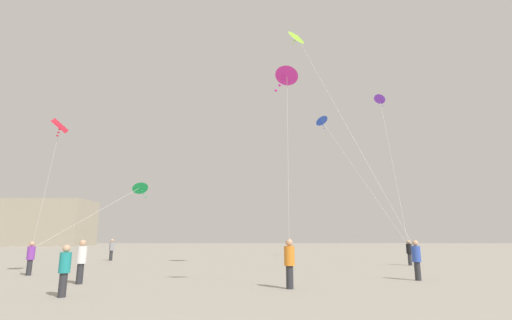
# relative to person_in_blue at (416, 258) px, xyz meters

# --- Properties ---
(person_in_blue) EXTENTS (0.38, 0.38, 1.75)m
(person_in_blue) POSITION_rel_person_in_blue_xyz_m (0.00, 0.00, 0.00)
(person_in_blue) COLOR #2D2D33
(person_in_blue) RESTS_ON ground_plane
(person_in_white) EXTENTS (0.39, 0.39, 1.78)m
(person_in_white) POSITION_rel_person_in_blue_xyz_m (-14.46, -1.25, 0.01)
(person_in_white) COLOR #2D2D33
(person_in_white) RESTS_ON ground_plane
(person_in_purple) EXTENTS (0.37, 0.37, 1.68)m
(person_in_purple) POSITION_rel_person_in_blue_xyz_m (-18.70, 2.39, -0.04)
(person_in_purple) COLOR #2D2D33
(person_in_purple) RESTS_ON ground_plane
(person_in_teal) EXTENTS (0.35, 0.35, 1.63)m
(person_in_teal) POSITION_rel_person_in_blue_xyz_m (-13.40, -4.73, -0.07)
(person_in_teal) COLOR #2D2D33
(person_in_teal) RESTS_ON ground_plane
(person_in_black) EXTENTS (0.38, 0.38, 1.72)m
(person_in_black) POSITION_rel_person_in_blue_xyz_m (3.57, 9.45, -0.02)
(person_in_black) COLOR #2D2D33
(person_in_black) RESTS_ON ground_plane
(person_in_grey) EXTENTS (0.39, 0.39, 1.80)m
(person_in_grey) POSITION_rel_person_in_blue_xyz_m (-19.49, 15.37, 0.03)
(person_in_grey) COLOR #2D2D33
(person_in_grey) RESTS_ON ground_plane
(person_in_orange) EXTENTS (0.40, 0.40, 1.82)m
(person_in_orange) POSITION_rel_person_in_blue_xyz_m (-5.97, -2.77, 0.04)
(person_in_orange) COLOR #2D2D33
(person_in_orange) RESTS_ON ground_plane
(kite_cobalt_diamond) EXTENTS (5.71, 5.20, 11.10)m
(kite_cobalt_diamond) POSITION_rel_person_in_blue_xyz_m (-1.33, 13.86, 10.95)
(kite_cobalt_diamond) COLOR blue
(kite_magenta_diamond) EXTENTS (1.12, 1.89, 6.87)m
(kite_magenta_diamond) POSITION_rel_person_in_blue_xyz_m (-6.08, -4.09, 6.85)
(kite_magenta_diamond) COLOR #D12899
(kite_crimson_delta) EXTENTS (1.64, 1.65, 6.59)m
(kite_crimson_delta) POSITION_rel_person_in_blue_xyz_m (-17.37, 1.35, 6.50)
(kite_crimson_delta) COLOR red
(kite_emerald_diamond) EXTENTS (4.20, 6.59, 4.39)m
(kite_emerald_diamond) POSITION_rel_person_in_blue_xyz_m (-15.21, 8.28, 4.28)
(kite_emerald_diamond) COLOR green
(kite_lime_diamond) EXTENTS (5.30, 5.39, 13.94)m
(kite_lime_diamond) POSITION_rel_person_in_blue_xyz_m (-4.50, 4.61, 13.60)
(kite_lime_diamond) COLOR #8CD12D
(kite_violet_diamond) EXTENTS (1.72, 7.02, 13.89)m
(kite_violet_diamond) POSITION_rel_person_in_blue_xyz_m (4.58, 15.69, 13.66)
(kite_violet_diamond) COLOR purple
(building_left_hall) EXTENTS (23.83, 12.81, 11.68)m
(building_left_hall) POSITION_rel_person_in_blue_xyz_m (-62.18, 80.58, 4.88)
(building_left_hall) COLOR #A39984
(building_left_hall) RESTS_ON ground_plane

